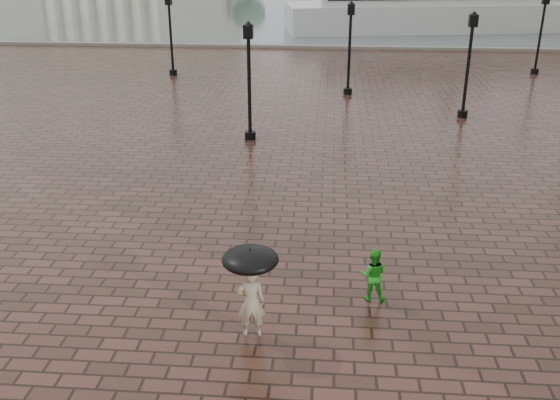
% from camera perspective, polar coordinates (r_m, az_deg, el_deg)
% --- Properties ---
extents(ground, '(300.00, 300.00, 0.00)m').
position_cam_1_polar(ground, '(15.70, 14.83, -6.01)').
color(ground, '#321E16').
rests_on(ground, ground).
extents(quay_edge, '(80.00, 0.60, 0.30)m').
position_cam_1_polar(quay_edge, '(46.23, 8.40, 13.50)').
color(quay_edge, slate).
rests_on(quay_edge, ground).
extents(street_lamps, '(21.44, 14.44, 4.40)m').
position_cam_1_polar(street_lamps, '(31.58, 7.14, 13.53)').
color(street_lamps, black).
rests_on(street_lamps, ground).
extents(adult_pedestrian, '(0.60, 0.44, 1.52)m').
position_cam_1_polar(adult_pedestrian, '(12.45, -2.66, -9.33)').
color(adult_pedestrian, gray).
rests_on(adult_pedestrian, ground).
extents(child_pedestrian, '(0.62, 0.50, 1.22)m').
position_cam_1_polar(child_pedestrian, '(13.82, 8.49, -6.78)').
color(child_pedestrian, green).
rests_on(child_pedestrian, ground).
extents(ferry_near, '(23.94, 9.99, 7.64)m').
position_cam_1_polar(ferry_near, '(56.15, 13.23, 17.17)').
color(ferry_near, silver).
rests_on(ferry_near, ground).
extents(umbrella, '(1.10, 1.10, 1.09)m').
position_cam_1_polar(umbrella, '(11.96, -2.74, -5.45)').
color(umbrella, black).
rests_on(umbrella, ground).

